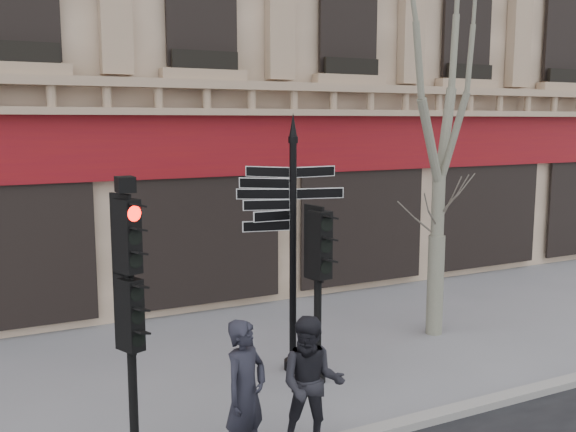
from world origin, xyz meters
name	(u,v)px	position (x,y,z in m)	size (l,w,h in m)	color
ground	(316,397)	(0.00, 0.00, 0.00)	(80.00, 80.00, 0.00)	slate
fingerpost	(293,200)	(0.19, 1.15, 2.85)	(2.33, 2.33, 4.25)	black
traffic_signal_main	(129,285)	(-2.86, -0.56, 2.20)	(0.46, 0.40, 3.48)	black
traffic_signal_secondary	(318,264)	(0.30, 0.51, 1.93)	(0.51, 0.39, 2.76)	black
plane_tree	(443,57)	(3.49, 1.54, 5.27)	(2.83, 2.83, 7.51)	gray
pedestrian_a	(245,394)	(-1.70, -1.30, 0.91)	(0.66, 0.43, 1.82)	black
pedestrian_b	(312,384)	(-0.80, -1.30, 0.86)	(0.84, 0.65, 1.73)	black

